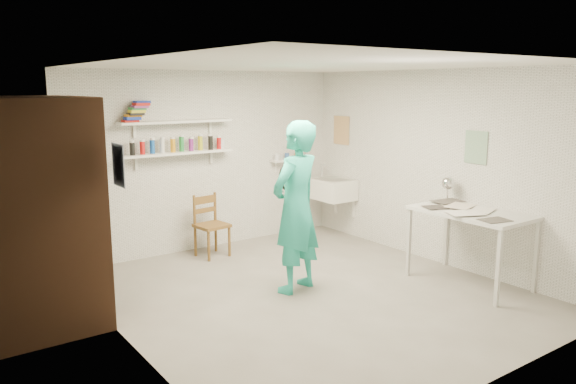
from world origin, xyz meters
TOP-DOWN VIEW (x-y plane):
  - floor at (0.00, 0.00)m, footprint 4.00×4.50m
  - ceiling at (0.00, 0.00)m, footprint 4.00×4.50m
  - wall_back at (0.00, 2.26)m, footprint 4.00×0.02m
  - wall_front at (0.00, -2.26)m, footprint 4.00×0.02m
  - wall_left at (-2.01, 0.00)m, footprint 0.02×4.50m
  - wall_right at (2.01, 0.00)m, footprint 0.02×4.50m
  - doorway_recess at (-1.99, 1.05)m, footprint 0.02×0.90m
  - corridor_box at (-2.70, 1.05)m, footprint 1.40×1.50m
  - door_lintel at (-1.97, 1.05)m, footprint 0.06×1.05m
  - door_jamb_near at (-1.97, 0.55)m, footprint 0.06×0.10m
  - door_jamb_far at (-1.97, 1.55)m, footprint 0.06×0.10m
  - shelf_lower at (-0.50, 2.13)m, footprint 1.50×0.22m
  - shelf_upper at (-0.50, 2.13)m, footprint 1.50×0.22m
  - ledge_shelf at (1.35, 2.17)m, footprint 0.70×0.14m
  - poster_left at (-1.99, 0.05)m, footprint 0.01×0.28m
  - poster_right_a at (1.99, 1.80)m, footprint 0.01×0.34m
  - poster_right_b at (1.99, -0.55)m, footprint 0.01×0.30m
  - belfast_sink at (1.75, 1.70)m, footprint 0.48×0.60m
  - man at (-0.05, 0.18)m, footprint 0.77×0.62m
  - wall_clock at (0.01, 0.39)m, footprint 0.33×0.13m
  - wooden_chair at (-0.20, 1.81)m, footprint 0.42×0.41m
  - work_table at (1.64, -0.80)m, footprint 0.76×1.26m
  - desk_lamp at (1.85, -0.30)m, footprint 0.16×0.16m
  - spray_cans at (-0.50, 2.13)m, footprint 1.32×0.06m
  - book_stack at (-1.02, 2.13)m, footprint 0.34×0.14m
  - ledge_pots at (1.35, 2.17)m, footprint 0.48×0.07m
  - papers at (1.64, -0.80)m, footprint 0.30×0.22m

SIDE VIEW (x-z plane):
  - floor at x=0.00m, z-range -0.02..0.00m
  - wooden_chair at x=-0.20m, z-range 0.00..0.82m
  - work_table at x=1.64m, z-range 0.00..0.84m
  - belfast_sink at x=1.75m, z-range 0.55..0.85m
  - papers at x=1.64m, z-range 0.84..0.87m
  - man at x=-0.05m, z-range 0.00..1.85m
  - doorway_recess at x=-1.99m, z-range 0.00..2.00m
  - door_jamb_near at x=-1.97m, z-range 0.00..2.00m
  - door_jamb_far at x=-1.97m, z-range 0.00..2.00m
  - corridor_box at x=-2.70m, z-range 0.00..2.10m
  - desk_lamp at x=1.85m, z-range 0.98..1.14m
  - ledge_shelf at x=1.35m, z-range 1.11..1.14m
  - ledge_pots at x=1.35m, z-range 1.14..1.22m
  - wall_back at x=0.00m, z-range 0.00..2.40m
  - wall_front at x=0.00m, z-range 0.00..2.40m
  - wall_left at x=-2.01m, z-range 0.00..2.40m
  - wall_right at x=2.01m, z-range 0.00..2.40m
  - wall_clock at x=0.01m, z-range 1.07..1.40m
  - shelf_lower at x=-0.50m, z-range 1.34..1.36m
  - spray_cans at x=-0.50m, z-range 1.36..1.53m
  - poster_right_b at x=1.99m, z-range 1.31..1.69m
  - poster_left at x=-1.99m, z-range 1.37..1.73m
  - poster_right_a at x=1.99m, z-range 1.34..1.76m
  - shelf_upper at x=-0.50m, z-range 1.74..1.76m
  - book_stack at x=-1.02m, z-range 1.77..2.02m
  - door_lintel at x=-1.97m, z-range 2.00..2.10m
  - ceiling at x=0.00m, z-range 2.40..2.42m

